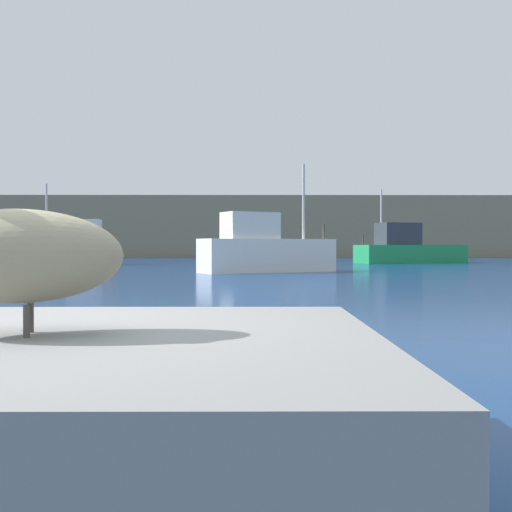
# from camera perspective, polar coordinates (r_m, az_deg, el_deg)

# --- Properties ---
(ground_plane) EXTENTS (260.00, 260.00, 0.00)m
(ground_plane) POSITION_cam_1_polar(r_m,az_deg,el_deg) (3.89, -22.33, -16.45)
(ground_plane) COLOR navy
(hillside_backdrop) EXTENTS (140.00, 14.45, 5.97)m
(hillside_backdrop) POSITION_cam_1_polar(r_m,az_deg,el_deg) (66.37, -1.53, 2.54)
(hillside_backdrop) COLOR #7F755B
(hillside_backdrop) RESTS_ON ground
(pier_dock) EXTENTS (3.40, 2.69, 0.74)m
(pier_dock) POSITION_cam_1_polar(r_m,az_deg,el_deg) (3.21, -20.95, -13.37)
(pier_dock) COLOR gray
(pier_dock) RESTS_ON ground
(pelican) EXTENTS (1.23, 0.72, 0.88)m
(pelican) POSITION_cam_1_polar(r_m,az_deg,el_deg) (3.11, -21.23, 0.17)
(pelican) COLOR gray
(pelican) RESTS_ON pier_dock
(fishing_boat_orange) EXTENTS (5.11, 1.70, 4.89)m
(fishing_boat_orange) POSITION_cam_1_polar(r_m,az_deg,el_deg) (39.06, -16.26, 0.69)
(fishing_boat_orange) COLOR orange
(fishing_boat_orange) RESTS_ON ground
(fishing_boat_white) EXTENTS (6.14, 4.26, 4.81)m
(fishing_boat_white) POSITION_cam_1_polar(r_m,az_deg,el_deg) (27.01, 0.81, 0.57)
(fishing_boat_white) COLOR white
(fishing_boat_white) RESTS_ON ground
(fishing_boat_green) EXTENTS (7.68, 4.30, 4.82)m
(fishing_boat_green) POSITION_cam_1_polar(r_m,az_deg,el_deg) (42.46, 13.71, 0.63)
(fishing_boat_green) COLOR #1E8C4C
(fishing_boat_green) RESTS_ON ground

